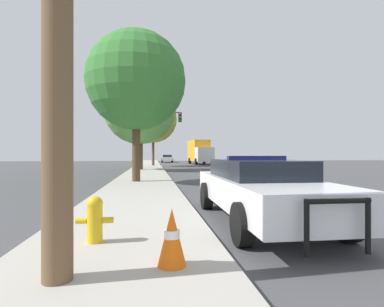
{
  "coord_description": "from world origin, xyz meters",
  "views": [
    {
      "loc": [
        -4.64,
        -6.64,
        1.49
      ],
      "look_at": [
        -0.94,
        20.93,
        1.5
      ],
      "focal_mm": 28.0,
      "sensor_mm": 36.0,
      "label": 1
    }
  ],
  "objects_px": {
    "car_background_distant": "(167,158)",
    "tree_sidewalk_near": "(136,81)",
    "traffic_light": "(158,127)",
    "box_truck": "(200,152)",
    "tree_sidewalk_far": "(153,119)",
    "traffic_cone": "(172,237)",
    "fire_hydrant": "(95,218)",
    "police_car": "(260,187)",
    "tree_sidewalk_mid": "(140,108)"
  },
  "relations": [
    {
      "from": "car_background_distant",
      "to": "tree_sidewalk_near",
      "type": "bearing_deg",
      "value": -93.67
    },
    {
      "from": "traffic_light",
      "to": "box_truck",
      "type": "relative_size",
      "value": 0.73
    },
    {
      "from": "car_background_distant",
      "to": "tree_sidewalk_near",
      "type": "height_order",
      "value": "tree_sidewalk_near"
    },
    {
      "from": "tree_sidewalk_far",
      "to": "car_background_distant",
      "type": "bearing_deg",
      "value": 81.37
    },
    {
      "from": "tree_sidewalk_far",
      "to": "traffic_cone",
      "type": "distance_m",
      "value": 31.48
    },
    {
      "from": "tree_sidewalk_near",
      "to": "traffic_cone",
      "type": "relative_size",
      "value": 10.58
    },
    {
      "from": "tree_sidewalk_near",
      "to": "fire_hydrant",
      "type": "bearing_deg",
      "value": -90.57
    },
    {
      "from": "fire_hydrant",
      "to": "car_background_distant",
      "type": "bearing_deg",
      "value": 85.73
    },
    {
      "from": "police_car",
      "to": "box_truck",
      "type": "bearing_deg",
      "value": -96.56
    },
    {
      "from": "car_background_distant",
      "to": "fire_hydrant",
      "type": "bearing_deg",
      "value": -92.62
    },
    {
      "from": "car_background_distant",
      "to": "traffic_light",
      "type": "bearing_deg",
      "value": -93.54
    },
    {
      "from": "car_background_distant",
      "to": "box_truck",
      "type": "distance_m",
      "value": 9.85
    },
    {
      "from": "tree_sidewalk_far",
      "to": "tree_sidewalk_near",
      "type": "bearing_deg",
      "value": -92.63
    },
    {
      "from": "police_car",
      "to": "tree_sidewalk_far",
      "type": "relative_size",
      "value": 0.68
    },
    {
      "from": "traffic_cone",
      "to": "car_background_distant",
      "type": "bearing_deg",
      "value": 87.17
    },
    {
      "from": "car_background_distant",
      "to": "tree_sidewalk_near",
      "type": "xyz_separation_m",
      "value": [
        -3.33,
        -35.73,
        4.36
      ]
    },
    {
      "from": "tree_sidewalk_mid",
      "to": "car_background_distant",
      "type": "bearing_deg",
      "value": 81.76
    },
    {
      "from": "fire_hydrant",
      "to": "tree_sidewalk_near",
      "type": "height_order",
      "value": "tree_sidewalk_near"
    },
    {
      "from": "traffic_light",
      "to": "tree_sidewalk_mid",
      "type": "xyz_separation_m",
      "value": [
        -1.55,
        -2.45,
        1.42
      ]
    },
    {
      "from": "tree_sidewalk_far",
      "to": "fire_hydrant",
      "type": "bearing_deg",
      "value": -91.93
    },
    {
      "from": "car_background_distant",
      "to": "tree_sidewalk_mid",
      "type": "xyz_separation_m",
      "value": [
        -3.57,
        -24.68,
        4.67
      ]
    },
    {
      "from": "police_car",
      "to": "box_truck",
      "type": "relative_size",
      "value": 0.74
    },
    {
      "from": "traffic_light",
      "to": "car_background_distant",
      "type": "bearing_deg",
      "value": 84.81
    },
    {
      "from": "tree_sidewalk_mid",
      "to": "box_truck",
      "type": "bearing_deg",
      "value": 64.01
    },
    {
      "from": "police_car",
      "to": "traffic_cone",
      "type": "xyz_separation_m",
      "value": [
        -2.12,
        -2.72,
        -0.26
      ]
    },
    {
      "from": "fire_hydrant",
      "to": "traffic_light",
      "type": "relative_size",
      "value": 0.13
    },
    {
      "from": "tree_sidewalk_near",
      "to": "car_background_distant",
      "type": "bearing_deg",
      "value": 84.68
    },
    {
      "from": "police_car",
      "to": "fire_hydrant",
      "type": "xyz_separation_m",
      "value": [
        -3.23,
        -1.61,
        -0.24
      ]
    },
    {
      "from": "traffic_light",
      "to": "police_car",
      "type": "bearing_deg",
      "value": -85.3
    },
    {
      "from": "fire_hydrant",
      "to": "tree_sidewalk_near",
      "type": "distance_m",
      "value": 11.17
    },
    {
      "from": "police_car",
      "to": "traffic_light",
      "type": "height_order",
      "value": "traffic_light"
    },
    {
      "from": "tree_sidewalk_mid",
      "to": "tree_sidewalk_near",
      "type": "xyz_separation_m",
      "value": [
        0.24,
        -11.06,
        -0.31
      ]
    },
    {
      "from": "tree_sidewalk_far",
      "to": "box_truck",
      "type": "bearing_deg",
      "value": 47.19
    },
    {
      "from": "fire_hydrant",
      "to": "tree_sidewalk_mid",
      "type": "distance_m",
      "value": 21.8
    },
    {
      "from": "tree_sidewalk_near",
      "to": "tree_sidewalk_far",
      "type": "bearing_deg",
      "value": 87.37
    },
    {
      "from": "tree_sidewalk_near",
      "to": "tree_sidewalk_mid",
      "type": "bearing_deg",
      "value": 91.26
    },
    {
      "from": "traffic_light",
      "to": "tree_sidewalk_near",
      "type": "distance_m",
      "value": 13.62
    },
    {
      "from": "box_truck",
      "to": "tree_sidewalk_near",
      "type": "relative_size",
      "value": 1.0
    },
    {
      "from": "box_truck",
      "to": "tree_sidewalk_far",
      "type": "xyz_separation_m",
      "value": [
        -6.55,
        -7.07,
        3.69
      ]
    },
    {
      "from": "traffic_light",
      "to": "car_background_distant",
      "type": "height_order",
      "value": "traffic_light"
    },
    {
      "from": "tree_sidewalk_mid",
      "to": "traffic_cone",
      "type": "relative_size",
      "value": 11.98
    },
    {
      "from": "car_background_distant",
      "to": "tree_sidewalk_near",
      "type": "distance_m",
      "value": 36.15
    },
    {
      "from": "box_truck",
      "to": "tree_sidewalk_far",
      "type": "bearing_deg",
      "value": 43.29
    },
    {
      "from": "tree_sidewalk_far",
      "to": "traffic_cone",
      "type": "bearing_deg",
      "value": -89.83
    },
    {
      "from": "car_background_distant",
      "to": "box_truck",
      "type": "height_order",
      "value": "box_truck"
    },
    {
      "from": "police_car",
      "to": "car_background_distant",
      "type": "bearing_deg",
      "value": -89.85
    },
    {
      "from": "car_background_distant",
      "to": "tree_sidewalk_mid",
      "type": "height_order",
      "value": "tree_sidewalk_mid"
    },
    {
      "from": "fire_hydrant",
      "to": "traffic_light",
      "type": "distance_m",
      "value": 23.99
    },
    {
      "from": "box_truck",
      "to": "tree_sidewalk_mid",
      "type": "relative_size",
      "value": 0.88
    },
    {
      "from": "car_background_distant",
      "to": "tree_sidewalk_near",
      "type": "relative_size",
      "value": 0.6
    }
  ]
}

